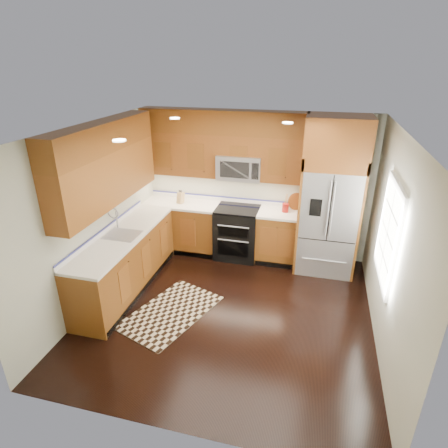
% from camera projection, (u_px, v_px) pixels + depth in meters
% --- Properties ---
extents(ground, '(4.00, 4.00, 0.00)m').
position_uv_depth(ground, '(229.00, 311.00, 5.45)').
color(ground, black).
rests_on(ground, ground).
extents(wall_back, '(4.00, 0.02, 2.60)m').
position_uv_depth(wall_back, '(255.00, 185.00, 6.69)').
color(wall_back, beige).
rests_on(wall_back, ground).
extents(wall_left, '(0.02, 4.00, 2.60)m').
position_uv_depth(wall_left, '(94.00, 216.00, 5.38)').
color(wall_left, beige).
rests_on(wall_left, ground).
extents(wall_right, '(0.02, 4.00, 2.60)m').
position_uv_depth(wall_right, '(391.00, 248.00, 4.47)').
color(wall_right, beige).
rests_on(wall_right, ground).
extents(window, '(0.04, 1.10, 1.30)m').
position_uv_depth(window, '(389.00, 233.00, 4.61)').
color(window, white).
rests_on(window, ground).
extents(base_cabinets, '(2.85, 3.00, 0.90)m').
position_uv_depth(base_cabinets, '(171.00, 246.00, 6.34)').
color(base_cabinets, brown).
rests_on(base_cabinets, ground).
extents(countertop, '(2.86, 3.01, 0.04)m').
position_uv_depth(countertop, '(180.00, 219.00, 6.22)').
color(countertop, white).
rests_on(countertop, base_cabinets).
extents(upper_cabinets, '(2.85, 3.00, 1.15)m').
position_uv_depth(upper_cabinets, '(174.00, 152.00, 5.85)').
color(upper_cabinets, brown).
rests_on(upper_cabinets, ground).
extents(range, '(0.76, 0.67, 0.95)m').
position_uv_depth(range, '(237.00, 233.00, 6.79)').
color(range, black).
rests_on(range, ground).
extents(microwave, '(0.76, 0.40, 0.42)m').
position_uv_depth(microwave, '(240.00, 167.00, 6.42)').
color(microwave, '#B2B2B7').
rests_on(microwave, ground).
extents(refrigerator, '(0.98, 0.75, 2.60)m').
position_uv_depth(refrigerator, '(331.00, 198.00, 6.07)').
color(refrigerator, '#B2B2B7').
rests_on(refrigerator, ground).
extents(sink_faucet, '(0.54, 0.44, 0.37)m').
position_uv_depth(sink_faucet, '(121.00, 231.00, 5.64)').
color(sink_faucet, '#B2B2B7').
rests_on(sink_faucet, countertop).
extents(rug, '(1.31, 1.65, 0.01)m').
position_uv_depth(rug, '(171.00, 312.00, 5.43)').
color(rug, black).
rests_on(rug, ground).
extents(knife_block, '(0.12, 0.14, 0.25)m').
position_uv_depth(knife_block, '(181.00, 198.00, 6.82)').
color(knife_block, tan).
rests_on(knife_block, countertop).
extents(utensil_crock, '(0.15, 0.15, 0.32)m').
position_uv_depth(utensil_crock, '(285.00, 206.00, 6.43)').
color(utensil_crock, maroon).
rests_on(utensil_crock, countertop).
extents(cutting_board, '(0.39, 0.39, 0.02)m').
position_uv_depth(cutting_board, '(296.00, 209.00, 6.57)').
color(cutting_board, brown).
rests_on(cutting_board, countertop).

